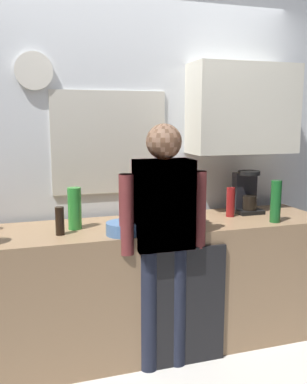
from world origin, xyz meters
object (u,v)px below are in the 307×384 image
object	(u,v)px
bottle_olive_oil	(196,209)
cup_blue_mug	(199,215)
bottle_red_vinegar	(231,202)
person_guest	(164,228)
bottle_clear_soda	(75,208)
person_at_sink	(164,228)
mixing_bowl	(123,228)
bottle_green_wine	(276,201)
bottle_dark_sauce	(60,221)
coffee_maker	(246,194)
bottle_amber_beer	(160,206)

from	to	relation	value
bottle_olive_oil	cup_blue_mug	size ratio (longest dim) A/B	2.50
bottle_red_vinegar	person_guest	xyz separation A→B (m)	(-0.64, -0.34, -0.06)
bottle_clear_soda	person_at_sink	world-z (taller)	person_at_sink
bottle_olive_oil	cup_blue_mug	xyz separation A→B (m)	(0.07, 0.10, -0.07)
bottle_olive_oil	mixing_bowl	bearing A→B (deg)	-174.36
bottle_clear_soda	bottle_olive_oil	distance (m)	0.82
bottle_green_wine	cup_blue_mug	size ratio (longest dim) A/B	3.00
bottle_red_vinegar	person_at_sink	xyz separation A→B (m)	(-0.64, -0.34, -0.06)
bottle_dark_sauce	bottle_red_vinegar	bearing A→B (deg)	6.18
coffee_maker	mixing_bowl	xyz separation A→B (m)	(-1.07, -0.35, -0.11)
coffee_maker	bottle_amber_beer	xyz separation A→B (m)	(-0.74, -0.09, -0.03)
bottle_amber_beer	bottle_red_vinegar	bearing A→B (deg)	-1.50
bottle_olive_oil	cup_blue_mug	distance (m)	0.14
bottle_clear_soda	cup_blue_mug	world-z (taller)	bottle_clear_soda
bottle_green_wine	bottle_olive_oil	world-z (taller)	bottle_green_wine
bottle_green_wine	cup_blue_mug	bearing A→B (deg)	163.17
coffee_maker	person_guest	xyz separation A→B (m)	(-0.83, -0.44, -0.10)
bottle_olive_oil	mixing_bowl	distance (m)	0.53
bottle_amber_beer	bottle_olive_oil	bearing A→B (deg)	-48.74
bottle_clear_soda	bottle_dark_sauce	bearing A→B (deg)	-132.27
coffee_maker	bottle_green_wine	xyz separation A→B (m)	(0.03, -0.35, 0.00)
bottle_green_wine	cup_blue_mug	world-z (taller)	bottle_green_wine
mixing_bowl	bottle_dark_sauce	bearing A→B (deg)	163.43
mixing_bowl	person_guest	size ratio (longest dim) A/B	0.14
bottle_olive_oil	cup_blue_mug	world-z (taller)	bottle_olive_oil
coffee_maker	bottle_clear_soda	size ratio (longest dim) A/B	1.18
cup_blue_mug	person_guest	distance (m)	0.42
bottle_olive_oil	coffee_maker	bearing A→B (deg)	28.56
bottle_red_vinegar	mixing_bowl	size ratio (longest dim) A/B	1.00
person_at_sink	person_guest	size ratio (longest dim) A/B	1.00
mixing_bowl	cup_blue_mug	bearing A→B (deg)	14.74
cup_blue_mug	mixing_bowl	bearing A→B (deg)	-165.26
mixing_bowl	coffee_maker	bearing A→B (deg)	18.19
bottle_green_wine	person_at_sink	distance (m)	0.88
bottle_amber_beer	person_guest	xyz separation A→B (m)	(-0.09, -0.35, -0.07)
bottle_clear_soda	bottle_olive_oil	size ratio (longest dim) A/B	1.12
bottle_clear_soda	bottle_green_wine	bearing A→B (deg)	-9.71
bottle_dark_sauce	bottle_olive_oil	xyz separation A→B (m)	(0.90, -0.06, 0.04)
bottle_red_vinegar	cup_blue_mug	size ratio (longest dim) A/B	2.20
bottle_red_vinegar	coffee_maker	bearing A→B (deg)	28.19
bottle_amber_beer	mixing_bowl	bearing A→B (deg)	-141.26
bottle_red_vinegar	person_at_sink	bearing A→B (deg)	-152.30
bottle_dark_sauce	person_at_sink	size ratio (longest dim) A/B	0.11
bottle_green_wine	bottle_olive_oil	size ratio (longest dim) A/B	1.20
cup_blue_mug	mixing_bowl	distance (m)	0.61
bottle_dark_sauce	cup_blue_mug	world-z (taller)	bottle_dark_sauce
bottle_dark_sauce	mixing_bowl	xyz separation A→B (m)	(0.38, -0.11, -0.05)
coffee_maker	bottle_clear_soda	xyz separation A→B (m)	(-1.35, -0.12, -0.01)
coffee_maker	bottle_red_vinegar	bearing A→B (deg)	-151.81
coffee_maker	bottle_amber_beer	bearing A→B (deg)	-173.34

